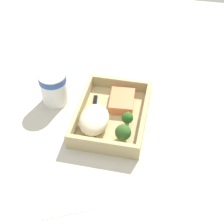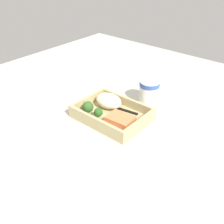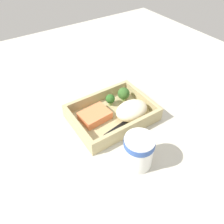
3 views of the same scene
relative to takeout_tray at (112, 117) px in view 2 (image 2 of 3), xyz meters
The scene contains 10 objects.
ground_plane 1.60cm from the takeout_tray, ahead, with size 160.00×160.00×2.00cm, color #B9B6A8.
takeout_tray is the anchor object (origin of this frame).
tray_rim 2.39cm from the takeout_tray, ahead, with size 25.84×19.27×3.57cm.
salmon_fillet 5.94cm from the takeout_tray, 160.76° to the left, with size 9.11×6.88×2.57cm, color #F07C4A.
mashed_potatoes 7.09cm from the takeout_tray, 37.87° to the right, with size 10.89×7.94×5.36cm, color beige.
broccoli_floret_1 9.61cm from the takeout_tray, 30.04° to the left, with size 4.21×4.21×4.83cm.
broccoli_floret_2 6.18cm from the takeout_tray, 62.87° to the left, with size 3.18×3.18×4.25cm.
fork 5.43cm from the takeout_tray, 69.38° to the right, with size 15.86×4.12×0.44cm.
paper_cup 19.21cm from the takeout_tray, 102.28° to the right, with size 7.91×7.91×9.83cm.
receipt_slip 27.12cm from the takeout_tray, 10.60° to the right, with size 8.35×12.09×0.24cm, color white.
Camera 2 is at (-52.40, 61.84, 54.20)cm, focal length 42.00 mm.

